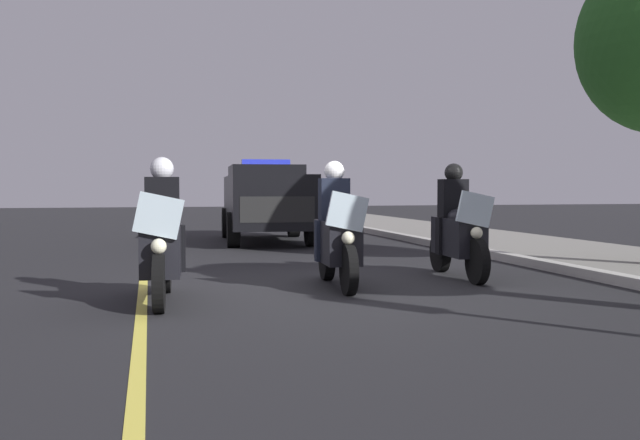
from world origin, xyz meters
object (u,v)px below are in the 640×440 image
police_motorcycle_trailing (457,231)px  police_suv (266,199)px  police_motorcycle_lead_right (337,236)px  cyclist_background (310,203)px  police_motorcycle_lead_left (162,243)px

police_motorcycle_trailing → police_suv: bearing=-167.7°
police_motorcycle_trailing → police_suv: (-7.55, -1.65, 0.37)m
police_motorcycle_lead_right → police_suv: police_suv is taller
police_suv → cyclist_background: size_ratio=2.85×
police_motorcycle_lead_left → police_motorcycle_trailing: size_ratio=1.00×
police_motorcycle_lead_right → police_motorcycle_trailing: (-0.51, 2.01, 0.00)m
police_motorcycle_lead_right → police_motorcycle_trailing: same height
police_motorcycle_trailing → cyclist_background: bearing=177.3°
police_suv → cyclist_background: 5.39m
police_motorcycle_lead_left → police_motorcycle_trailing: 4.51m
police_motorcycle_trailing → cyclist_background: (-12.45, 0.59, 0.14)m
cyclist_background → police_motorcycle_lead_right: bearing=-11.3°
police_suv → cyclist_background: police_suv is taller
police_motorcycle_lead_right → police_motorcycle_trailing: size_ratio=1.00×
police_suv → police_motorcycle_lead_left: bearing=-17.1°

